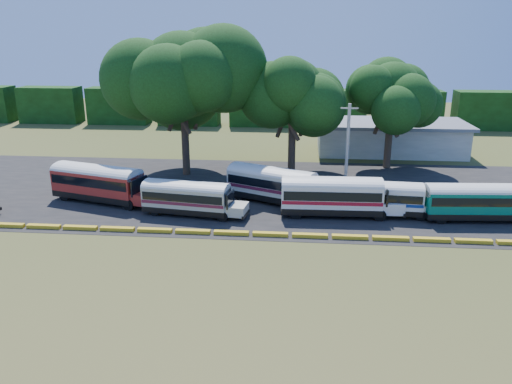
# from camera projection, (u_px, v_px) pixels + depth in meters

# --- Properties ---
(ground) EXTENTS (160.00, 160.00, 0.00)m
(ground) POSITION_uv_depth(u_px,v_px,m) (210.00, 239.00, 37.46)
(ground) COLOR #324517
(ground) RESTS_ON ground
(asphalt_strip) EXTENTS (64.00, 24.00, 0.02)m
(asphalt_strip) POSITION_uv_depth(u_px,v_px,m) (242.00, 191.00, 48.75)
(asphalt_strip) COLOR black
(asphalt_strip) RESTS_ON ground
(curb) EXTENTS (53.70, 0.45, 0.30)m
(curb) POSITION_uv_depth(u_px,v_px,m) (212.00, 232.00, 38.37)
(curb) COLOR yellow
(curb) RESTS_ON ground
(terminal_building) EXTENTS (19.00, 9.00, 4.00)m
(terminal_building) POSITION_uv_depth(u_px,v_px,m) (390.00, 137.00, 63.76)
(terminal_building) COLOR silver
(terminal_building) RESTS_ON ground
(treeline_backdrop) EXTENTS (130.00, 4.00, 6.00)m
(treeline_backdrop) POSITION_uv_depth(u_px,v_px,m) (261.00, 107.00, 82.06)
(treeline_backdrop) COLOR black
(treeline_backdrop) RESTS_ON ground
(bus_red) EXTENTS (10.66, 5.37, 3.41)m
(bus_red) POSITION_uv_depth(u_px,v_px,m) (99.00, 181.00, 45.23)
(bus_red) COLOR black
(bus_red) RESTS_ON ground
(bus_cream_west) EXTENTS (9.14, 3.44, 2.93)m
(bus_cream_west) POSITION_uv_depth(u_px,v_px,m) (188.00, 196.00, 42.00)
(bus_cream_west) COLOR black
(bus_cream_west) RESTS_ON ground
(bus_cream_east) EXTENTS (10.03, 6.38, 3.26)m
(bus_cream_east) POSITION_uv_depth(u_px,v_px,m) (274.00, 183.00, 45.06)
(bus_cream_east) COLOR black
(bus_cream_east) RESTS_ON ground
(bus_white_red) EXTENTS (10.25, 2.75, 3.35)m
(bus_white_red) POSITION_uv_depth(u_px,v_px,m) (334.00, 194.00, 41.75)
(bus_white_red) COLOR black
(bus_white_red) RESTS_ON ground
(bus_white_blue) EXTENTS (9.04, 2.80, 2.93)m
(bus_white_blue) POSITION_uv_depth(u_px,v_px,m) (380.00, 196.00, 41.96)
(bus_white_blue) COLOR black
(bus_white_blue) RESTS_ON ground
(bus_teal) EXTENTS (9.52, 2.95, 3.08)m
(bus_teal) POSITION_uv_depth(u_px,v_px,m) (475.00, 200.00, 40.79)
(bus_teal) COLOR black
(bus_teal) RESTS_ON ground
(tree_west) EXTENTS (12.15, 12.15, 15.04)m
(tree_west) POSITION_uv_depth(u_px,v_px,m) (182.00, 76.00, 51.38)
(tree_west) COLOR #39271C
(tree_west) RESTS_ON ground
(tree_center) EXTENTS (8.93, 8.93, 12.31)m
(tree_center) POSITION_uv_depth(u_px,v_px,m) (293.00, 91.00, 52.07)
(tree_center) COLOR #39271C
(tree_center) RESTS_ON ground
(tree_east) EXTENTS (8.61, 8.61, 11.83)m
(tree_east) POSITION_uv_depth(u_px,v_px,m) (393.00, 92.00, 54.72)
(tree_east) COLOR #39271C
(tree_east) RESTS_ON ground
(utility_pole) EXTENTS (1.60, 0.30, 8.63)m
(utility_pole) POSITION_uv_depth(u_px,v_px,m) (347.00, 149.00, 46.73)
(utility_pole) COLOR gray
(utility_pole) RESTS_ON ground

